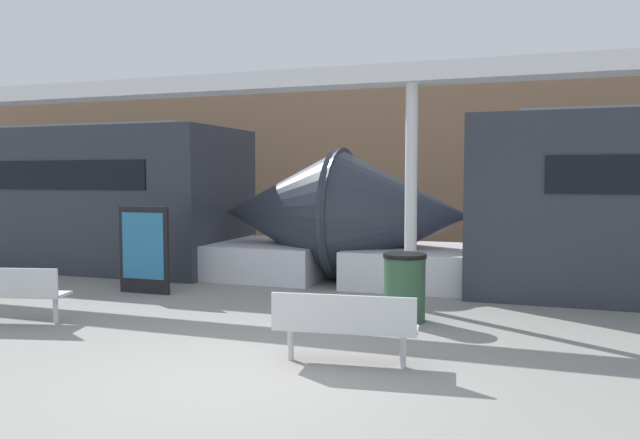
% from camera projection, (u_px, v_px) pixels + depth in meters
% --- Properties ---
extents(ground_plane, '(60.00, 60.00, 0.00)m').
position_uv_depth(ground_plane, '(243.00, 378.00, 6.38)').
color(ground_plane, gray).
extents(station_wall, '(56.00, 0.20, 5.00)m').
position_uv_depth(station_wall, '(429.00, 161.00, 17.08)').
color(station_wall, '#937051').
rests_on(station_wall, ground_plane).
extents(train_right, '(15.95, 2.93, 3.20)m').
position_uv_depth(train_right, '(25.00, 199.00, 15.01)').
color(train_right, '#2D333D').
rests_on(train_right, ground_plane).
extents(bench_near, '(1.61, 0.62, 0.80)m').
position_uv_depth(bench_near, '(344.00, 323.00, 6.77)').
color(bench_near, silver).
rests_on(bench_near, ground_plane).
extents(bench_far, '(1.53, 0.78, 0.80)m').
position_uv_depth(bench_far, '(12.00, 290.00, 8.73)').
color(bench_far, silver).
rests_on(bench_far, ground_plane).
extents(trash_bin, '(0.62, 0.62, 0.97)m').
position_uv_depth(trash_bin, '(405.00, 287.00, 8.87)').
color(trash_bin, '#2D5138').
rests_on(trash_bin, ground_plane).
extents(poster_board, '(0.99, 0.07, 1.54)m').
position_uv_depth(poster_board, '(144.00, 250.00, 10.97)').
color(poster_board, black).
rests_on(poster_board, ground_plane).
extents(support_column_near, '(0.19, 0.19, 3.48)m').
position_uv_depth(support_column_near, '(411.00, 197.00, 9.66)').
color(support_column_near, silver).
rests_on(support_column_near, ground_plane).
extents(canopy_beam, '(28.00, 0.60, 0.28)m').
position_uv_depth(canopy_beam, '(412.00, 74.00, 9.53)').
color(canopy_beam, silver).
rests_on(canopy_beam, support_column_near).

